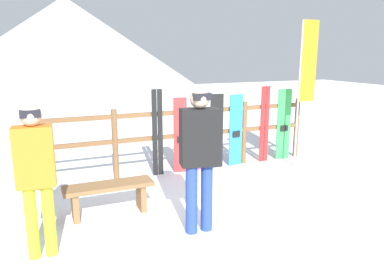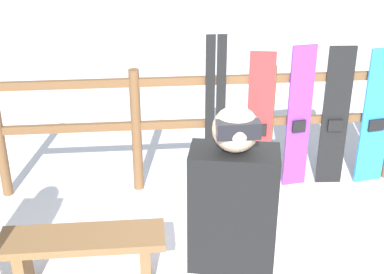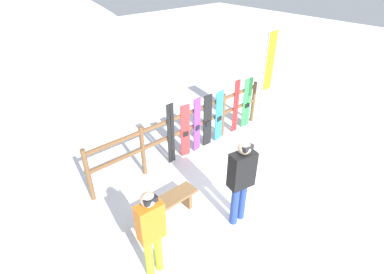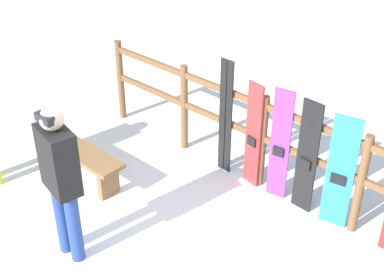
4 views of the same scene
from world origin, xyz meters
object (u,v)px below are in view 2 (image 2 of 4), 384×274
(snowboard_red, at_px, (260,122))
(snowboard_purple, at_px, (299,119))
(person_black, at_px, (232,236))
(bench, at_px, (83,249))
(ski_pair_black, at_px, (215,116))
(snowboard_blue, at_px, (376,118))
(snowboard_black_stripe, at_px, (335,118))

(snowboard_red, bearing_deg, snowboard_purple, 0.01)
(person_black, bearing_deg, snowboard_purple, 65.65)
(snowboard_purple, bearing_deg, person_black, -114.35)
(bench, height_order, ski_pair_black, ski_pair_black)
(person_black, xyz_separation_m, snowboard_red, (0.67, 2.34, -0.35))
(snowboard_blue, bearing_deg, ski_pair_black, 179.88)
(snowboard_red, bearing_deg, bench, -139.24)
(bench, bearing_deg, ski_pair_black, 49.94)
(person_black, relative_size, snowboard_purple, 1.23)
(snowboard_red, distance_m, snowboard_purple, 0.39)
(snowboard_red, height_order, snowboard_purple, snowboard_purple)
(snowboard_black_stripe, bearing_deg, snowboard_blue, -0.00)
(bench, distance_m, snowboard_red, 2.17)
(snowboard_red, height_order, snowboard_blue, snowboard_blue)
(bench, relative_size, snowboard_black_stripe, 0.84)
(person_black, distance_m, snowboard_purple, 2.59)
(snowboard_purple, distance_m, snowboard_black_stripe, 0.37)
(person_black, relative_size, ski_pair_black, 1.14)
(person_black, height_order, snowboard_red, person_black)
(snowboard_purple, bearing_deg, bench, -145.26)
(snowboard_red, distance_m, snowboard_blue, 1.19)
(person_black, xyz_separation_m, ski_pair_black, (0.22, 2.34, -0.26))
(snowboard_purple, bearing_deg, snowboard_black_stripe, -0.00)
(snowboard_red, relative_size, snowboard_blue, 1.00)
(person_black, relative_size, snowboard_black_stripe, 1.25)
(snowboard_red, bearing_deg, person_black, -105.89)
(snowboard_red, distance_m, snowboard_black_stripe, 0.76)
(person_black, height_order, snowboard_blue, person_black)
(ski_pair_black, distance_m, snowboard_blue, 1.63)
(snowboard_black_stripe, relative_size, snowboard_blue, 1.02)
(snowboard_purple, bearing_deg, snowboard_blue, -0.00)
(snowboard_purple, height_order, snowboard_blue, snowboard_purple)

